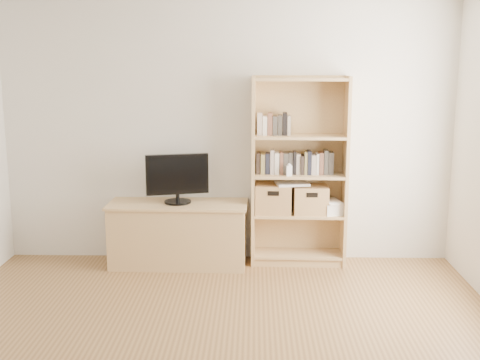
{
  "coord_description": "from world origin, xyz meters",
  "views": [
    {
      "loc": [
        0.27,
        -3.48,
        2.04
      ],
      "look_at": [
        0.14,
        1.9,
        0.94
      ],
      "focal_mm": 45.0,
      "sensor_mm": 36.0,
      "label": 1
    }
  ],
  "objects_px": {
    "television": "(177,179)",
    "basket_right": "(310,200)",
    "bookshelf": "(299,172)",
    "laptop": "(292,184)",
    "basket_left": "(274,199)",
    "baby_monitor": "(289,171)",
    "tv_stand": "(179,235)"
  },
  "relations": [
    {
      "from": "bookshelf",
      "to": "baby_monitor",
      "type": "bearing_deg",
      "value": -135.0
    },
    {
      "from": "baby_monitor",
      "to": "basket_left",
      "type": "bearing_deg",
      "value": 133.4
    },
    {
      "from": "television",
      "to": "basket_right",
      "type": "height_order",
      "value": "television"
    },
    {
      "from": "basket_right",
      "to": "laptop",
      "type": "xyz_separation_m",
      "value": [
        -0.18,
        -0.01,
        0.16
      ]
    },
    {
      "from": "television",
      "to": "baby_monitor",
      "type": "xyz_separation_m",
      "value": [
        1.09,
        -0.02,
        0.09
      ]
    },
    {
      "from": "television",
      "to": "basket_right",
      "type": "xyz_separation_m",
      "value": [
        1.31,
        0.08,
        -0.22
      ]
    },
    {
      "from": "bookshelf",
      "to": "basket_left",
      "type": "distance_m",
      "value": 0.37
    },
    {
      "from": "tv_stand",
      "to": "basket_left",
      "type": "height_order",
      "value": "basket_left"
    },
    {
      "from": "bookshelf",
      "to": "basket_right",
      "type": "height_order",
      "value": "bookshelf"
    },
    {
      "from": "bookshelf",
      "to": "television",
      "type": "bearing_deg",
      "value": -174.72
    },
    {
      "from": "basket_left",
      "to": "laptop",
      "type": "relative_size",
      "value": 1.11
    },
    {
      "from": "bookshelf",
      "to": "basket_right",
      "type": "distance_m",
      "value": 0.3
    },
    {
      "from": "baby_monitor",
      "to": "basket_left",
      "type": "relative_size",
      "value": 0.29
    },
    {
      "from": "tv_stand",
      "to": "bookshelf",
      "type": "relative_size",
      "value": 0.71
    },
    {
      "from": "basket_left",
      "to": "television",
      "type": "bearing_deg",
      "value": -172.0
    },
    {
      "from": "tv_stand",
      "to": "basket_left",
      "type": "relative_size",
      "value": 3.78
    },
    {
      "from": "tv_stand",
      "to": "laptop",
      "type": "xyz_separation_m",
      "value": [
        1.13,
        0.06,
        0.52
      ]
    },
    {
      "from": "basket_left",
      "to": "basket_right",
      "type": "relative_size",
      "value": 1.05
    },
    {
      "from": "bookshelf",
      "to": "laptop",
      "type": "bearing_deg",
      "value": -163.17
    },
    {
      "from": "basket_left",
      "to": "bookshelf",
      "type": "bearing_deg",
      "value": 2.84
    },
    {
      "from": "bookshelf",
      "to": "baby_monitor",
      "type": "height_order",
      "value": "bookshelf"
    },
    {
      "from": "tv_stand",
      "to": "television",
      "type": "bearing_deg",
      "value": 0.0
    },
    {
      "from": "bookshelf",
      "to": "baby_monitor",
      "type": "xyz_separation_m",
      "value": [
        -0.11,
        -0.1,
        0.03
      ]
    },
    {
      "from": "bookshelf",
      "to": "laptop",
      "type": "xyz_separation_m",
      "value": [
        -0.07,
        -0.02,
        -0.11
      ]
    },
    {
      "from": "bookshelf",
      "to": "basket_left",
      "type": "bearing_deg",
      "value": -178.81
    },
    {
      "from": "baby_monitor",
      "to": "television",
      "type": "bearing_deg",
      "value": 167.9
    },
    {
      "from": "tv_stand",
      "to": "baby_monitor",
      "type": "xyz_separation_m",
      "value": [
        1.09,
        -0.02,
        0.66
      ]
    },
    {
      "from": "television",
      "to": "bookshelf",
      "type": "bearing_deg",
      "value": -10.49
    },
    {
      "from": "tv_stand",
      "to": "laptop",
      "type": "relative_size",
      "value": 4.21
    },
    {
      "from": "basket_right",
      "to": "laptop",
      "type": "relative_size",
      "value": 1.06
    },
    {
      "from": "tv_stand",
      "to": "basket_right",
      "type": "bearing_deg",
      "value": 4.43
    },
    {
      "from": "laptop",
      "to": "basket_right",
      "type": "bearing_deg",
      "value": -6.46
    }
  ]
}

